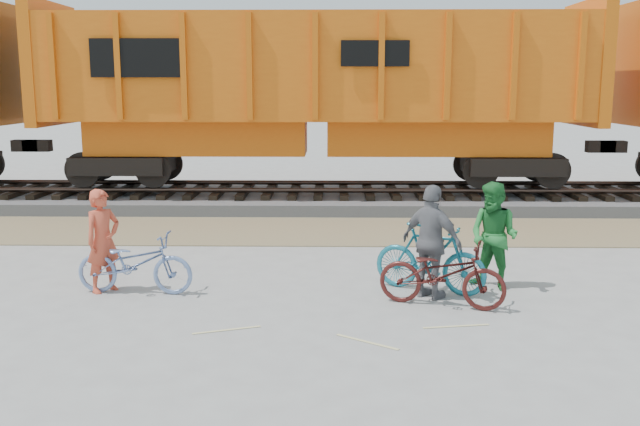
{
  "coord_description": "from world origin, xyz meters",
  "views": [
    {
      "loc": [
        0.37,
        -9.58,
        3.15
      ],
      "look_at": [
        0.17,
        1.5,
        1.13
      ],
      "focal_mm": 40.0,
      "sensor_mm": 36.0,
      "label": 1
    }
  ],
  "objects_px": {
    "bicycle_teal": "(430,258)",
    "hopper_car_center": "(317,89)",
    "bicycle_maroon": "(442,274)",
    "person_solo": "(103,241)",
    "person_man": "(494,236)",
    "person_woman": "(432,242)",
    "bicycle_blue": "(135,263)"
  },
  "relations": [
    {
      "from": "bicycle_teal",
      "to": "hopper_car_center",
      "type": "bearing_deg",
      "value": 40.33
    },
    {
      "from": "bicycle_maroon",
      "to": "person_solo",
      "type": "bearing_deg",
      "value": 101.03
    },
    {
      "from": "hopper_car_center",
      "to": "person_man",
      "type": "bearing_deg",
      "value": -69.52
    },
    {
      "from": "person_man",
      "to": "person_woman",
      "type": "bearing_deg",
      "value": -110.61
    },
    {
      "from": "bicycle_blue",
      "to": "person_solo",
      "type": "distance_m",
      "value": 0.61
    },
    {
      "from": "person_solo",
      "to": "person_woman",
      "type": "relative_size",
      "value": 0.93
    },
    {
      "from": "bicycle_blue",
      "to": "person_woman",
      "type": "relative_size",
      "value": 1.04
    },
    {
      "from": "bicycle_maroon",
      "to": "person_woman",
      "type": "height_order",
      "value": "person_woman"
    },
    {
      "from": "bicycle_maroon",
      "to": "person_woman",
      "type": "xyz_separation_m",
      "value": [
        -0.1,
        0.4,
        0.38
      ]
    },
    {
      "from": "bicycle_blue",
      "to": "person_woman",
      "type": "bearing_deg",
      "value": -88.0
    },
    {
      "from": "bicycle_blue",
      "to": "bicycle_teal",
      "type": "distance_m",
      "value": 4.49
    },
    {
      "from": "bicycle_maroon",
      "to": "person_solo",
      "type": "relative_size",
      "value": 1.14
    },
    {
      "from": "person_man",
      "to": "bicycle_maroon",
      "type": "bearing_deg",
      "value": -92.66
    },
    {
      "from": "bicycle_teal",
      "to": "bicycle_maroon",
      "type": "height_order",
      "value": "bicycle_teal"
    },
    {
      "from": "bicycle_blue",
      "to": "person_woman",
      "type": "distance_m",
      "value": 4.48
    },
    {
      "from": "person_man",
      "to": "person_woman",
      "type": "height_order",
      "value": "person_woman"
    },
    {
      "from": "bicycle_teal",
      "to": "bicycle_maroon",
      "type": "relative_size",
      "value": 0.97
    },
    {
      "from": "bicycle_teal",
      "to": "person_solo",
      "type": "distance_m",
      "value": 4.99
    },
    {
      "from": "bicycle_blue",
      "to": "person_man",
      "type": "height_order",
      "value": "person_man"
    },
    {
      "from": "bicycle_teal",
      "to": "person_solo",
      "type": "height_order",
      "value": "person_solo"
    },
    {
      "from": "bicycle_teal",
      "to": "bicycle_maroon",
      "type": "xyz_separation_m",
      "value": [
        0.07,
        -0.72,
        -0.05
      ]
    },
    {
      "from": "bicycle_blue",
      "to": "person_man",
      "type": "relative_size",
      "value": 1.07
    },
    {
      "from": "person_man",
      "to": "bicycle_blue",
      "type": "bearing_deg",
      "value": -133.72
    },
    {
      "from": "person_solo",
      "to": "bicycle_teal",
      "type": "bearing_deg",
      "value": -50.78
    },
    {
      "from": "person_woman",
      "to": "bicycle_maroon",
      "type": "bearing_deg",
      "value": 145.54
    },
    {
      "from": "person_man",
      "to": "person_woman",
      "type": "distance_m",
      "value": 1.15
    },
    {
      "from": "hopper_car_center",
      "to": "bicycle_maroon",
      "type": "xyz_separation_m",
      "value": [
        1.99,
        -8.72,
        -2.53
      ]
    },
    {
      "from": "bicycle_blue",
      "to": "person_man",
      "type": "xyz_separation_m",
      "value": [
        5.48,
        0.36,
        0.37
      ]
    },
    {
      "from": "bicycle_blue",
      "to": "bicycle_maroon",
      "type": "bearing_deg",
      "value": -92.95
    },
    {
      "from": "person_solo",
      "to": "person_man",
      "type": "bearing_deg",
      "value": -48.97
    },
    {
      "from": "hopper_car_center",
      "to": "person_man",
      "type": "xyz_separation_m",
      "value": [
        2.91,
        -7.8,
        -2.17
      ]
    },
    {
      "from": "bicycle_blue",
      "to": "person_solo",
      "type": "relative_size",
      "value": 1.12
    }
  ]
}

